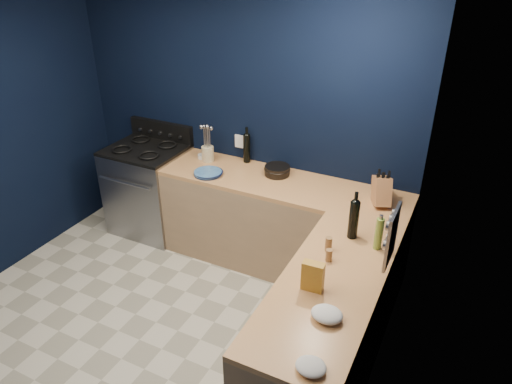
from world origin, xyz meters
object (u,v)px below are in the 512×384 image
Objects in this scene: utensil_crock at (208,154)px; gas_range at (150,190)px; plate_stack at (208,173)px; crouton_bag at (313,276)px; knife_block at (381,191)px.

gas_range is at bearing -169.96° from utensil_crock.
gas_range is 3.54× the size of plate_stack.
utensil_crock is 0.75× the size of crouton_bag.
knife_block reaches higher than plate_stack.
plate_stack is 1.30× the size of crouton_bag.
plate_stack is 0.32m from utensil_crock.
plate_stack is 1.58m from knife_block.
utensil_crock is 2.11m from crouton_bag.
crouton_bag is at bearing -37.44° from plate_stack.
knife_block is 1.16× the size of crouton_bag.
knife_block is at bearing 6.41° from plate_stack.
knife_block is 1.29m from crouton_bag.
knife_block is (2.41, 0.03, 0.56)m from gas_range.
knife_block is at bearing 81.41° from crouton_bag.
plate_stack is at bearing -58.78° from utensil_crock.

